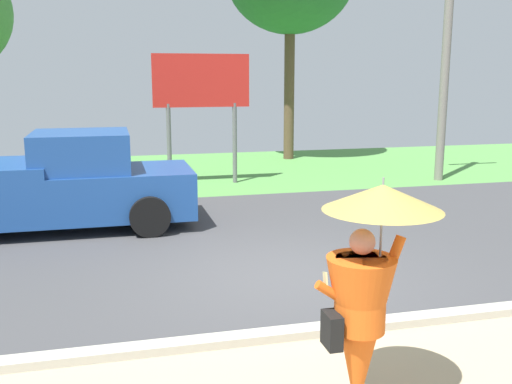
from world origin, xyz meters
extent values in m
cube|color=#424244|center=(0.00, 2.00, -0.05)|extent=(40.00, 8.00, 0.10)
cube|color=#569747|center=(0.00, 10.00, -0.05)|extent=(40.00, 8.00, 0.10)
cube|color=#B2AD9E|center=(0.00, -2.00, 0.05)|extent=(40.00, 0.24, 0.10)
cone|color=#E55B19|center=(-0.49, -3.63, 0.73)|extent=(0.60, 0.60, 1.45)
cylinder|color=#E55B19|center=(-0.49, -3.63, 1.12)|extent=(0.44, 0.44, 0.65)
sphere|color=tan|center=(-0.49, -3.63, 1.59)|extent=(0.22, 0.22, 0.22)
cylinder|color=#E55B19|center=(-0.21, -3.63, 1.40)|extent=(0.24, 0.09, 0.45)
cylinder|color=#E55B19|center=(-0.75, -3.61, 1.16)|extent=(0.29, 0.08, 0.24)
cylinder|color=gray|center=(-0.32, -3.63, 1.62)|extent=(0.02, 0.02, 0.75)
cone|color=gold|center=(-0.32, -3.63, 1.96)|extent=(1.01, 1.01, 0.22)
cylinder|color=gray|center=(-0.32, -3.63, 2.08)|extent=(0.02, 0.02, 0.10)
cube|color=beige|center=(-0.79, -3.58, 1.25)|extent=(0.02, 0.11, 0.16)
cube|color=black|center=(-0.76, -3.68, 0.85)|extent=(0.12, 0.24, 0.30)
cube|color=#1E478C|center=(-3.54, 3.74, 0.68)|extent=(5.20, 2.00, 0.90)
cube|color=#1E478C|center=(-3.04, 3.74, 1.43)|extent=(1.80, 1.84, 0.90)
cube|color=#2D3842|center=(-2.19, 3.74, 1.43)|extent=(0.10, 1.70, 0.77)
cylinder|color=black|center=(-1.84, 4.74, 0.38)|extent=(0.76, 0.28, 0.76)
cylinder|color=black|center=(-1.84, 2.74, 0.38)|extent=(0.76, 0.28, 0.76)
cylinder|color=gray|center=(6.58, 6.75, 3.96)|extent=(0.24, 0.24, 7.92)
cylinder|color=slate|center=(-0.95, 7.77, 1.10)|extent=(0.12, 0.12, 2.20)
cylinder|color=slate|center=(0.85, 7.77, 1.10)|extent=(0.12, 0.12, 2.20)
cube|color=red|center=(-0.05, 7.77, 2.80)|extent=(2.60, 0.10, 1.40)
cylinder|color=brown|center=(3.70, 11.93, 2.46)|extent=(0.36, 0.36, 4.91)
camera|label=1|loc=(-2.50, -7.98, 2.96)|focal=41.14mm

